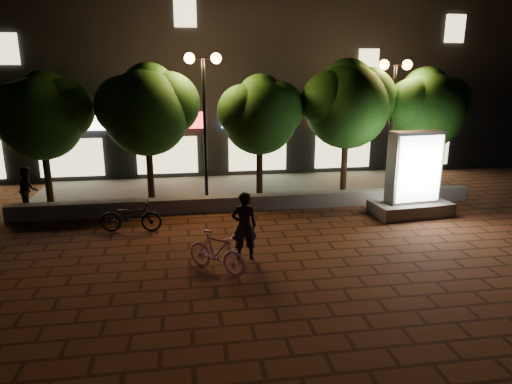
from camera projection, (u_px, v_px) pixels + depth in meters
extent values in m
plane|color=#4F2B18|center=(274.00, 253.00, 11.97)|extent=(80.00, 80.00, 0.00)
cube|color=slate|center=(252.00, 202.00, 15.72)|extent=(16.00, 0.45, 0.50)
cube|color=slate|center=(243.00, 190.00, 18.16)|extent=(16.00, 5.00, 0.08)
cube|color=black|center=(226.00, 64.00, 23.07)|extent=(28.00, 8.00, 10.00)
cube|color=silver|center=(68.00, 122.00, 18.77)|extent=(3.20, 0.12, 0.70)
cube|color=beige|center=(71.00, 158.00, 19.16)|extent=(2.60, 0.10, 1.60)
cube|color=red|center=(166.00, 121.00, 19.37)|extent=(3.20, 0.12, 0.70)
cube|color=beige|center=(167.00, 155.00, 19.76)|extent=(2.60, 0.10, 1.60)
cube|color=#5DD6F7|center=(258.00, 119.00, 19.98)|extent=(3.20, 0.12, 0.70)
cube|color=beige|center=(258.00, 153.00, 20.37)|extent=(2.60, 0.10, 1.60)
cube|color=orange|center=(344.00, 118.00, 20.58)|extent=(3.20, 0.12, 0.70)
cube|color=beige|center=(343.00, 150.00, 20.97)|extent=(2.60, 0.10, 1.60)
cube|color=white|center=(426.00, 116.00, 21.18)|extent=(3.20, 0.12, 0.70)
cube|color=beige|center=(423.00, 148.00, 21.57)|extent=(2.60, 0.10, 1.60)
cube|color=beige|center=(6.00, 49.00, 17.71)|extent=(0.90, 0.10, 1.20)
cube|color=beige|center=(185.00, 11.00, 18.38)|extent=(0.90, 0.10, 1.20)
cube|color=beige|center=(369.00, 63.00, 20.11)|extent=(0.90, 0.10, 1.20)
cube|color=beige|center=(455.00, 29.00, 20.32)|extent=(0.90, 0.10, 1.20)
cylinder|color=black|center=(47.00, 174.00, 15.75)|extent=(0.24, 0.24, 2.25)
sphere|color=#224E17|center=(41.00, 119.00, 15.26)|extent=(2.80, 2.80, 2.80)
sphere|color=#224E17|center=(63.00, 109.00, 15.48)|extent=(2.10, 2.10, 2.10)
sphere|color=#224E17|center=(18.00, 112.00, 14.96)|extent=(1.96, 1.96, 1.96)
sphere|color=#224E17|center=(44.00, 97.00, 15.43)|extent=(1.82, 1.82, 1.82)
cylinder|color=black|center=(150.00, 169.00, 16.27)|extent=(0.24, 0.24, 2.34)
sphere|color=#224E17|center=(146.00, 113.00, 15.75)|extent=(3.00, 3.00, 3.00)
sphere|color=#224E17|center=(168.00, 104.00, 15.98)|extent=(2.25, 2.25, 2.25)
sphere|color=#224E17|center=(125.00, 106.00, 15.44)|extent=(2.10, 2.10, 2.10)
sphere|color=#224E17|center=(149.00, 91.00, 15.91)|extent=(1.95, 1.95, 1.95)
cylinder|color=black|center=(260.00, 167.00, 16.89)|extent=(0.24, 0.24, 2.21)
sphere|color=#224E17|center=(260.00, 118.00, 16.41)|extent=(2.70, 2.70, 2.70)
sphere|color=#224E17|center=(277.00, 108.00, 16.63)|extent=(2.03, 2.03, 2.02)
sphere|color=#224E17|center=(244.00, 111.00, 16.11)|extent=(1.89, 1.89, 1.89)
sphere|color=#224E17|center=(261.00, 98.00, 16.59)|extent=(1.76, 1.76, 1.76)
cylinder|color=black|center=(344.00, 162.00, 17.36)|extent=(0.24, 0.24, 2.43)
sphere|color=#224E17|center=(347.00, 107.00, 16.82)|extent=(3.10, 3.10, 3.10)
sphere|color=#224E17|center=(365.00, 98.00, 17.05)|extent=(2.33, 2.33, 2.33)
sphere|color=#224E17|center=(331.00, 101.00, 16.51)|extent=(2.17, 2.17, 2.17)
sphere|color=#224E17|center=(347.00, 85.00, 16.97)|extent=(2.01, 2.02, 2.02)
cylinder|color=black|center=(422.00, 161.00, 17.86)|extent=(0.24, 0.24, 2.29)
sphere|color=#224E17|center=(426.00, 111.00, 17.36)|extent=(2.90, 2.90, 2.90)
sphere|color=#224E17|center=(442.00, 103.00, 17.58)|extent=(2.18, 2.17, 2.17)
sphere|color=#224E17|center=(413.00, 105.00, 17.05)|extent=(2.03, 2.03, 2.03)
sphere|color=#224E17|center=(426.00, 91.00, 17.52)|extent=(1.89, 1.88, 1.88)
cylinder|color=black|center=(205.00, 132.00, 16.04)|extent=(0.12, 0.12, 5.00)
cylinder|color=black|center=(203.00, 58.00, 15.39)|extent=(0.90, 0.08, 0.08)
sphere|color=#FF923F|center=(189.00, 58.00, 15.32)|extent=(0.36, 0.36, 0.36)
sphere|color=#FF923F|center=(216.00, 58.00, 15.46)|extent=(0.36, 0.36, 0.36)
cylinder|color=black|center=(391.00, 131.00, 17.12)|extent=(0.12, 0.12, 4.80)
cylinder|color=black|center=(396.00, 65.00, 16.50)|extent=(0.90, 0.08, 0.08)
sphere|color=#FF923F|center=(384.00, 65.00, 16.43)|extent=(0.36, 0.36, 0.36)
sphere|color=#FF923F|center=(407.00, 65.00, 16.56)|extent=(0.36, 0.36, 0.36)
cube|color=slate|center=(410.00, 208.00, 15.16)|extent=(2.70, 1.55, 0.43)
cube|color=#4C4C51|center=(414.00, 167.00, 14.80)|extent=(1.77, 0.76, 2.37)
cube|color=white|center=(420.00, 169.00, 14.51)|extent=(1.56, 0.20, 2.15)
cube|color=white|center=(409.00, 165.00, 15.09)|extent=(1.56, 0.20, 2.15)
imported|color=#EFA0D1|center=(217.00, 252.00, 10.76)|extent=(1.55, 1.47, 1.00)
imported|color=black|center=(244.00, 226.00, 11.37)|extent=(0.67, 0.46, 1.78)
imported|color=black|center=(131.00, 216.00, 13.47)|extent=(1.88, 0.84, 0.96)
imported|color=black|center=(28.00, 189.00, 15.20)|extent=(0.82, 0.90, 1.51)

